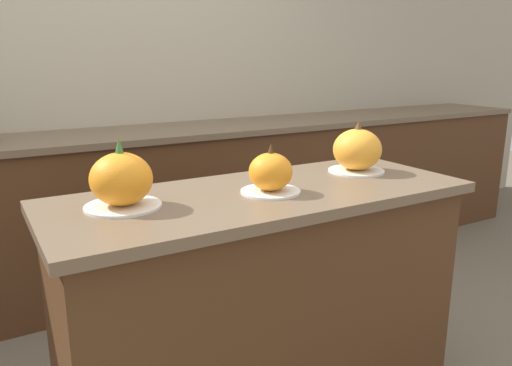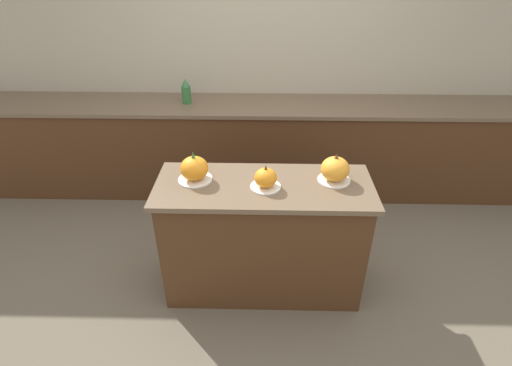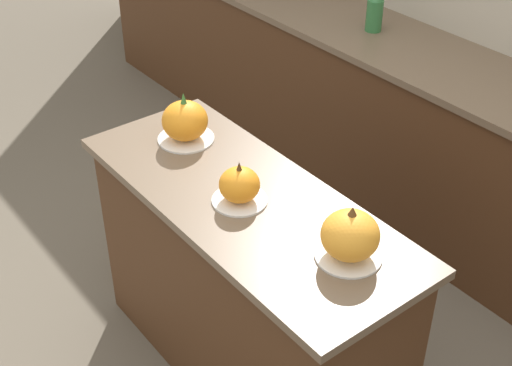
% 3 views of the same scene
% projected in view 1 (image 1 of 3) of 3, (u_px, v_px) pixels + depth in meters
% --- Properties ---
extents(wall_back, '(8.00, 0.06, 2.50)m').
position_uv_depth(wall_back, '(117.00, 71.00, 3.01)').
color(wall_back, '#B2A893').
rests_on(wall_back, ground_plane).
extents(kitchen_island, '(1.43, 0.56, 0.90)m').
position_uv_depth(kitchen_island, '(263.00, 312.00, 1.77)').
color(kitchen_island, '#4C2D19').
rests_on(kitchen_island, ground_plane).
extents(back_counter, '(6.00, 0.60, 0.93)m').
position_uv_depth(back_counter, '(141.00, 210.00, 2.92)').
color(back_counter, '#4C2D19').
rests_on(back_counter, ground_plane).
extents(pumpkin_cake_left, '(0.23, 0.23, 0.21)m').
position_uv_depth(pumpkin_cake_left, '(121.00, 181.00, 1.46)').
color(pumpkin_cake_left, white).
rests_on(pumpkin_cake_left, kitchen_island).
extents(pumpkin_cake_center, '(0.20, 0.20, 0.16)m').
position_uv_depth(pumpkin_cake_center, '(271.00, 174.00, 1.62)').
color(pumpkin_cake_center, white).
rests_on(pumpkin_cake_center, kitchen_island).
extents(pumpkin_cake_right, '(0.22, 0.22, 0.20)m').
position_uv_depth(pumpkin_cake_right, '(357.00, 151.00, 1.92)').
color(pumpkin_cake_right, white).
rests_on(pumpkin_cake_right, kitchen_island).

